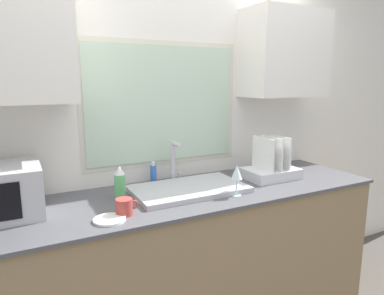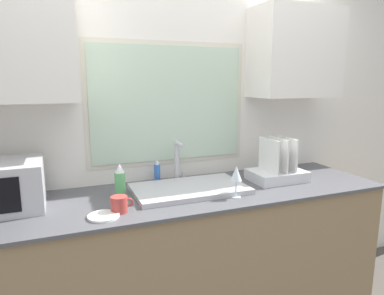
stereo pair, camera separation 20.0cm
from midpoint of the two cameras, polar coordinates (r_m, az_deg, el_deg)
name	(u,v)px [view 2 (the right image)]	position (r m, az deg, el deg)	size (l,w,h in m)	color
countertop	(187,262)	(2.28, 1.77, -18.59)	(2.51, 0.70, 0.93)	#8C7251
wall_back	(169,111)	(2.30, -1.36, 6.17)	(6.00, 0.38, 2.60)	silver
sink_basin	(189,189)	(2.10, 2.29, -6.92)	(0.68, 0.41, 0.03)	#B2B2B7
faucet	(178,158)	(2.26, 0.19, -1.87)	(0.08, 0.15, 0.28)	#B7B7BC
microwave	(2,186)	(2.00, -26.64, -5.78)	(0.40, 0.37, 0.25)	#B2B2B7
dish_rack	(277,171)	(2.40, 16.34, -3.81)	(0.36, 0.25, 0.29)	silver
spray_bottle	(120,181)	(2.01, -9.13, -5.58)	(0.06, 0.06, 0.20)	#59B266
soap_bottle	(157,173)	(2.27, -3.34, -4.26)	(0.04, 0.04, 0.14)	blue
mug_near_sink	(119,204)	(1.79, -8.87, -9.38)	(0.12, 0.09, 0.08)	#A53833
wine_glass	(236,174)	(1.99, 10.27, -4.48)	(0.07, 0.07, 0.19)	silver
small_plate	(104,216)	(1.75, -11.35, -11.22)	(0.16, 0.16, 0.01)	white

